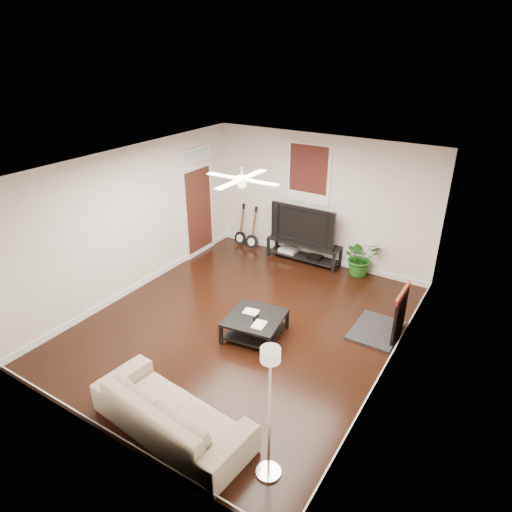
# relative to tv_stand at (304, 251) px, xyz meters

# --- Properties ---
(room) EXTENTS (5.01, 6.01, 2.81)m
(room) POSITION_rel_tv_stand_xyz_m (0.23, -2.78, 1.17)
(room) COLOR black
(room) RESTS_ON ground
(brick_accent) EXTENTS (0.02, 2.20, 2.80)m
(brick_accent) POSITION_rel_tv_stand_xyz_m (2.72, -1.78, 1.17)
(brick_accent) COLOR #B24A39
(brick_accent) RESTS_ON floor
(fireplace) EXTENTS (0.80, 1.10, 0.92)m
(fireplace) POSITION_rel_tv_stand_xyz_m (2.43, -1.78, 0.23)
(fireplace) COLOR black
(fireplace) RESTS_ON floor
(window_back) EXTENTS (1.00, 0.06, 1.30)m
(window_back) POSITION_rel_tv_stand_xyz_m (-0.07, 0.19, 1.72)
(window_back) COLOR #3D1110
(window_back) RESTS_ON wall_back
(door_left) EXTENTS (0.08, 1.00, 2.50)m
(door_left) POSITION_rel_tv_stand_xyz_m (-2.23, -0.88, 1.02)
(door_left) COLOR white
(door_left) RESTS_ON wall_left
(tv_stand) EXTENTS (1.66, 0.44, 0.47)m
(tv_stand) POSITION_rel_tv_stand_xyz_m (0.00, 0.00, 0.00)
(tv_stand) COLOR black
(tv_stand) RESTS_ON floor
(tv) EXTENTS (1.49, 0.20, 0.86)m
(tv) POSITION_rel_tv_stand_xyz_m (0.00, 0.02, 0.66)
(tv) COLOR black
(tv) RESTS_ON tv_stand
(coffee_table) EXTENTS (1.02, 1.02, 0.38)m
(coffee_table) POSITION_rel_tv_stand_xyz_m (0.59, -2.98, -0.04)
(coffee_table) COLOR black
(coffee_table) RESTS_ON floor
(sofa) EXTENTS (2.24, 1.06, 0.63)m
(sofa) POSITION_rel_tv_stand_xyz_m (0.79, -5.26, 0.08)
(sofa) COLOR tan
(sofa) RESTS_ON floor
(floor_lamp) EXTENTS (0.32, 0.32, 1.77)m
(floor_lamp) POSITION_rel_tv_stand_xyz_m (2.14, -5.16, 0.65)
(floor_lamp) COLOR white
(floor_lamp) RESTS_ON floor
(potted_plant) EXTENTS (0.96, 0.94, 0.80)m
(potted_plant) POSITION_rel_tv_stand_xyz_m (1.30, 0.04, 0.17)
(potted_plant) COLOR #1F5D1A
(potted_plant) RESTS_ON floor
(guitar_left) EXTENTS (0.34, 0.25, 1.02)m
(guitar_left) POSITION_rel_tv_stand_xyz_m (-1.68, -0.03, 0.28)
(guitar_left) COLOR black
(guitar_left) RESTS_ON floor
(guitar_right) EXTENTS (0.32, 0.22, 1.02)m
(guitar_right) POSITION_rel_tv_stand_xyz_m (-1.33, -0.06, 0.28)
(guitar_right) COLOR black
(guitar_right) RESTS_ON floor
(ceiling_fan) EXTENTS (1.24, 1.24, 0.32)m
(ceiling_fan) POSITION_rel_tv_stand_xyz_m (0.23, -2.78, 2.37)
(ceiling_fan) COLOR white
(ceiling_fan) RESTS_ON ceiling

